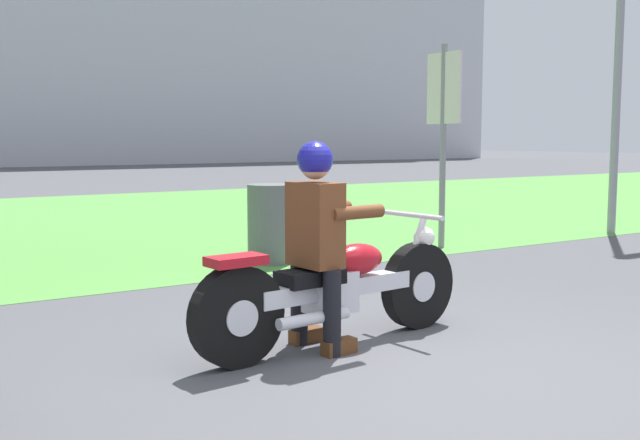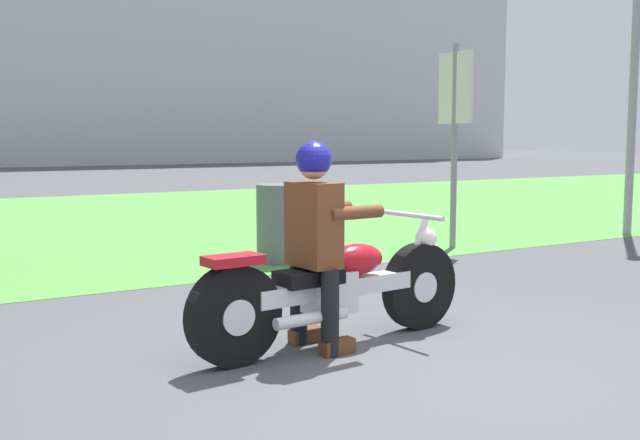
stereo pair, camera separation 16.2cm
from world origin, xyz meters
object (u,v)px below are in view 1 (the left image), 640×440
at_px(rider_lead, 317,229).
at_px(streetlight_pole, 626,11).
at_px(trash_can, 271,224).
at_px(motorcycle_lead, 337,289).
at_px(sign_banner, 444,114).

distance_m(rider_lead, streetlight_pole, 8.08).
bearing_deg(rider_lead, trash_can, 60.57).
bearing_deg(streetlight_pole, trash_can, 175.43).
relative_size(rider_lead, streetlight_pole, 0.27).
relative_size(motorcycle_lead, sign_banner, 0.86).
bearing_deg(rider_lead, streetlight_pole, 16.31).
xyz_separation_m(motorcycle_lead, rider_lead, (-0.17, -0.01, 0.43)).
bearing_deg(trash_can, streetlight_pole, -4.57).
height_order(motorcycle_lead, rider_lead, rider_lead).
xyz_separation_m(trash_can, sign_banner, (2.44, -0.17, 1.28)).
bearing_deg(motorcycle_lead, trash_can, 63.00).
relative_size(streetlight_pole, trash_can, 5.72).
bearing_deg(sign_banner, motorcycle_lead, -140.62).
distance_m(streetlight_pole, trash_can, 6.37).
distance_m(motorcycle_lead, rider_lead, 0.46).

